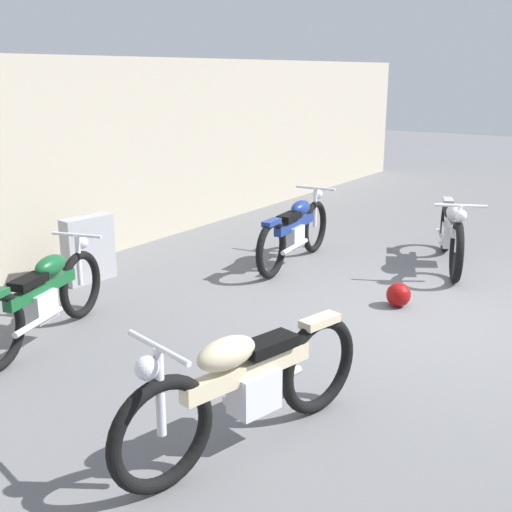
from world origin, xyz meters
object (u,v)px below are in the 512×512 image
(stone_marker, at_px, (88,249))
(motorcycle_green, at_px, (43,297))
(helmet, at_px, (398,295))
(motorcycle_blue, at_px, (295,231))
(motorcycle_silver, at_px, (451,232))
(motorcycle_cream, at_px, (246,385))

(stone_marker, height_order, motorcycle_green, motorcycle_green)
(stone_marker, distance_m, helmet, 3.64)
(motorcycle_blue, relative_size, motorcycle_green, 1.07)
(motorcycle_green, distance_m, motorcycle_silver, 5.06)
(motorcycle_green, height_order, motorcycle_cream, motorcycle_cream)
(stone_marker, relative_size, motorcycle_silver, 0.40)
(helmet, bearing_deg, motorcycle_blue, 67.21)
(motorcycle_silver, bearing_deg, motorcycle_cream, -20.68)
(motorcycle_green, relative_size, motorcycle_silver, 0.96)
(motorcycle_blue, bearing_deg, motorcycle_silver, -64.83)
(motorcycle_blue, height_order, motorcycle_silver, motorcycle_silver)
(motorcycle_green, bearing_deg, stone_marker, 17.97)
(motorcycle_silver, distance_m, motorcycle_cream, 4.89)
(motorcycle_green, bearing_deg, motorcycle_silver, -44.99)
(stone_marker, height_order, motorcycle_cream, motorcycle_cream)
(helmet, xyz_separation_m, motorcycle_blue, (0.73, 1.74, 0.31))
(motorcycle_green, bearing_deg, helmet, -58.67)
(stone_marker, distance_m, motorcycle_cream, 4.04)
(motorcycle_silver, bearing_deg, helmet, -22.28)
(helmet, bearing_deg, motorcycle_green, 138.94)
(stone_marker, bearing_deg, motorcycle_blue, -39.59)
(stone_marker, distance_m, motorcycle_green, 1.77)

